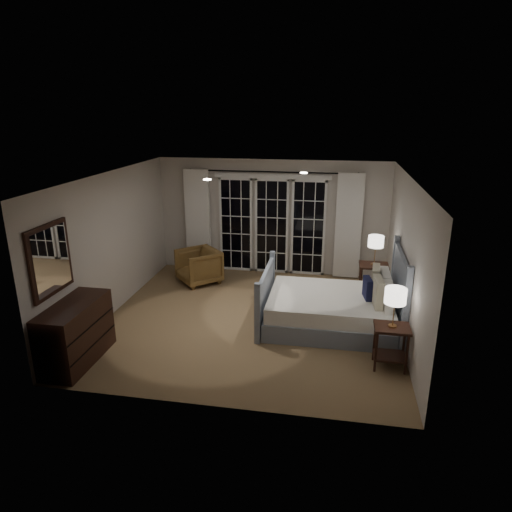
% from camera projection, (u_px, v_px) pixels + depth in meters
% --- Properties ---
extents(floor, '(5.00, 5.00, 0.00)m').
position_uv_depth(floor, '(251.00, 319.00, 8.01)').
color(floor, olive).
rests_on(floor, ground).
extents(ceiling, '(5.00, 5.00, 0.00)m').
position_uv_depth(ceiling, '(251.00, 176.00, 7.24)').
color(ceiling, silver).
rests_on(ceiling, wall_back).
extents(wall_left, '(0.02, 5.00, 2.50)m').
position_uv_depth(wall_left, '(112.00, 244.00, 8.04)').
color(wall_left, beige).
rests_on(wall_left, floor).
extents(wall_right, '(0.02, 5.00, 2.50)m').
position_uv_depth(wall_right, '(406.00, 259.00, 7.21)').
color(wall_right, beige).
rests_on(wall_right, floor).
extents(wall_back, '(5.00, 0.02, 2.50)m').
position_uv_depth(wall_back, '(272.00, 217.00, 9.96)').
color(wall_back, beige).
rests_on(wall_back, floor).
extents(wall_front, '(5.00, 0.02, 2.50)m').
position_uv_depth(wall_front, '(211.00, 315.00, 5.29)').
color(wall_front, beige).
rests_on(wall_front, floor).
extents(french_doors, '(2.50, 0.04, 2.20)m').
position_uv_depth(french_doors, '(272.00, 225.00, 9.98)').
color(french_doors, black).
rests_on(french_doors, wall_back).
extents(curtain_rod, '(3.50, 0.03, 0.03)m').
position_uv_depth(curtain_rod, '(272.00, 172.00, 9.56)').
color(curtain_rod, black).
rests_on(curtain_rod, wall_back).
extents(curtain_left, '(0.55, 0.10, 2.25)m').
position_uv_depth(curtain_left, '(198.00, 220.00, 10.16)').
color(curtain_left, white).
rests_on(curtain_left, curtain_rod).
extents(curtain_right, '(0.55, 0.10, 2.25)m').
position_uv_depth(curtain_right, '(348.00, 226.00, 9.61)').
color(curtain_right, white).
rests_on(curtain_right, curtain_rod).
extents(downlight_a, '(0.12, 0.12, 0.01)m').
position_uv_depth(downlight_a, '(304.00, 173.00, 7.67)').
color(downlight_a, white).
rests_on(downlight_a, ceiling).
extents(downlight_b, '(0.12, 0.12, 0.01)m').
position_uv_depth(downlight_b, '(207.00, 180.00, 6.96)').
color(downlight_b, white).
rests_on(downlight_b, ceiling).
extents(bed, '(2.25, 1.62, 1.31)m').
position_uv_depth(bed, '(334.00, 308.00, 7.66)').
color(bed, slate).
rests_on(bed, floor).
extents(nightstand_left, '(0.49, 0.39, 0.64)m').
position_uv_depth(nightstand_left, '(391.00, 341.00, 6.41)').
color(nightstand_left, black).
rests_on(nightstand_left, floor).
extents(nightstand_right, '(0.54, 0.44, 0.71)m').
position_uv_depth(nightstand_right, '(373.00, 276.00, 8.71)').
color(nightstand_right, black).
rests_on(nightstand_right, floor).
extents(lamp_left, '(0.30, 0.30, 0.57)m').
position_uv_depth(lamp_left, '(395.00, 296.00, 6.20)').
color(lamp_left, '#A87743').
rests_on(lamp_left, nightstand_left).
extents(lamp_right, '(0.29, 0.29, 0.56)m').
position_uv_depth(lamp_right, '(376.00, 242.00, 8.50)').
color(lamp_right, '#A87743').
rests_on(lamp_right, nightstand_right).
extents(armchair, '(1.11, 1.11, 0.72)m').
position_uv_depth(armchair, '(199.00, 266.00, 9.57)').
color(armchair, brown).
rests_on(armchair, floor).
extents(dresser, '(0.54, 1.27, 0.90)m').
position_uv_depth(dresser, '(76.00, 333.00, 6.56)').
color(dresser, black).
rests_on(dresser, floor).
extents(mirror, '(0.05, 0.85, 1.00)m').
position_uv_depth(mirror, '(50.00, 260.00, 6.25)').
color(mirror, black).
rests_on(mirror, wall_left).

